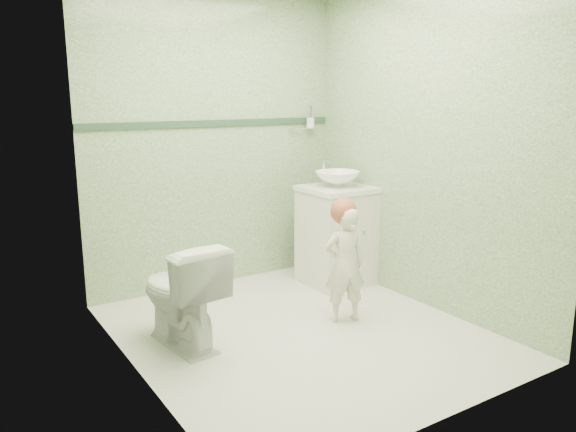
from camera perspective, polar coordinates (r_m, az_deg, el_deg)
ground at (r=3.89m, az=1.22°, el=-11.69°), size 2.50×2.50×0.00m
room_shell at (r=3.58m, az=1.31°, el=6.15°), size 2.50×2.54×2.40m
trim_stripe at (r=4.64m, az=-7.39°, el=9.32°), size 2.20×0.02×0.05m
vanity at (r=4.77m, az=4.92°, el=-2.12°), size 0.52×0.50×0.80m
counter at (r=4.68m, az=5.01°, el=2.75°), size 0.54×0.52×0.04m
basin at (r=4.67m, az=5.03°, el=3.76°), size 0.37×0.37×0.13m
faucet at (r=4.81m, az=3.69°, el=4.99°), size 0.03×0.13×0.18m
cup_holder at (r=5.05m, az=2.20°, el=9.39°), size 0.26×0.07×0.21m
toilet at (r=3.66m, az=-10.82°, el=-7.72°), size 0.46×0.72×0.69m
toddler at (r=3.96m, az=5.77°, el=-4.93°), size 0.35×0.28×0.83m
hair_cap at (r=3.89m, az=5.66°, el=0.49°), size 0.18×0.18×0.18m
teal_toothbrush at (r=3.81m, az=7.58°, el=-1.66°), size 0.11×0.14×0.08m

